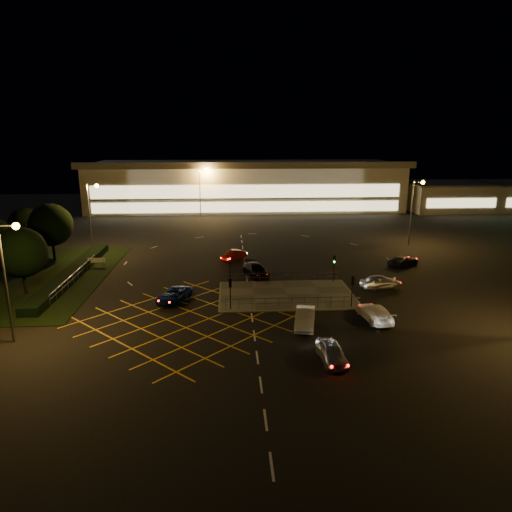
{
  "coord_description": "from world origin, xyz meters",
  "views": [
    {
      "loc": [
        -4.01,
        -47.93,
        16.52
      ],
      "look_at": [
        -0.71,
        7.13,
        2.0
      ],
      "focal_mm": 32.0,
      "sensor_mm": 36.0,
      "label": 1
    }
  ],
  "objects": [
    {
      "name": "car_east_grey",
      "position": [
        18.82,
        8.65,
        0.65
      ],
      "size": [
        5.04,
        4.45,
        1.29
      ],
      "primitive_type": "imported",
      "rotation": [
        0.0,
        0.0,
        2.19
      ],
      "color": "black",
      "rests_on": "ground"
    },
    {
      "name": "car_left_blue",
      "position": [
        -9.82,
        -3.12,
        0.68
      ],
      "size": [
        3.84,
        5.37,
        1.36
      ],
      "primitive_type": "imported",
      "rotation": [
        0.0,
        0.0,
        5.92
      ],
      "color": "#0D1D51",
      "rests_on": "ground"
    },
    {
      "name": "hedge",
      "position": [
        -23.0,
        6.0,
        0.5
      ],
      "size": [
        2.0,
        26.0,
        1.0
      ],
      "primitive_type": "cube",
      "color": "black",
      "rests_on": "ground"
    },
    {
      "name": "streetlight_ne",
      "position": [
        24.44,
        20.0,
        6.56
      ],
      "size": [
        1.78,
        0.56,
        10.03
      ],
      "color": "slate",
      "rests_on": "ground"
    },
    {
      "name": "tree_d",
      "position": [
        -34.0,
        20.0,
        4.02
      ],
      "size": [
        4.68,
        4.68,
        6.37
      ],
      "color": "black",
      "rests_on": "ground"
    },
    {
      "name": "streetlight_sw",
      "position": [
        -21.56,
        -12.0,
        6.56
      ],
      "size": [
        1.78,
        0.56,
        10.03
      ],
      "color": "slate",
      "rests_on": "ground"
    },
    {
      "name": "car_far_dkgrey",
      "position": [
        -0.88,
        5.12,
        0.75
      ],
      "size": [
        3.6,
        5.56,
        1.5
      ],
      "primitive_type": "imported",
      "rotation": [
        0.0,
        0.0,
        0.32
      ],
      "color": "black",
      "rests_on": "ground"
    },
    {
      "name": "streetlight_far_left",
      "position": [
        -9.56,
        48.0,
        6.56
      ],
      "size": [
        1.78,
        0.56,
        10.03
      ],
      "color": "slate",
      "rests_on": "ground"
    },
    {
      "name": "ground",
      "position": [
        0.0,
        0.0,
        0.0
      ],
      "size": [
        180.0,
        180.0,
        0.0
      ],
      "primitive_type": "plane",
      "color": "black",
      "rests_on": "ground"
    },
    {
      "name": "car_queue_white",
      "position": [
        2.63,
        -10.28,
        0.78
      ],
      "size": [
        2.59,
        4.97,
        1.56
      ],
      "primitive_type": "imported",
      "rotation": [
        0.0,
        0.0,
        6.08
      ],
      "color": "silver",
      "rests_on": "ground"
    },
    {
      "name": "car_near_silver",
      "position": [
        3.58,
        -16.91,
        0.74
      ],
      "size": [
        2.0,
        4.45,
        1.48
      ],
      "primitive_type": "imported",
      "rotation": [
        0.0,
        0.0,
        0.06
      ],
      "color": "silver",
      "rests_on": "ground"
    },
    {
      "name": "signal_nw",
      "position": [
        -4.0,
        1.99,
        2.37
      ],
      "size": [
        0.28,
        0.3,
        3.15
      ],
      "color": "black",
      "rests_on": "pedestrian_island"
    },
    {
      "name": "signal_se",
      "position": [
        8.0,
        -5.99,
        2.37
      ],
      "size": [
        0.28,
        0.3,
        3.15
      ],
      "rotation": [
        0.0,
        0.0,
        3.14
      ],
      "color": "black",
      "rests_on": "pedestrian_island"
    },
    {
      "name": "signal_ne",
      "position": [
        8.0,
        1.99,
        2.37
      ],
      "size": [
        0.28,
        0.3,
        3.15
      ],
      "color": "black",
      "rests_on": "pedestrian_island"
    },
    {
      "name": "tree_c",
      "position": [
        -28.0,
        14.0,
        4.95
      ],
      "size": [
        5.76,
        5.76,
        7.84
      ],
      "color": "black",
      "rests_on": "ground"
    },
    {
      "name": "signal_sw",
      "position": [
        -4.0,
        -5.99,
        2.37
      ],
      "size": [
        0.28,
        0.3,
        3.15
      ],
      "rotation": [
        0.0,
        0.0,
        3.14
      ],
      "color": "black",
      "rests_on": "pedestrian_island"
    },
    {
      "name": "supermarket",
      "position": [
        0.0,
        61.95,
        5.31
      ],
      "size": [
        72.0,
        26.5,
        10.5
      ],
      "color": "beige",
      "rests_on": "ground"
    },
    {
      "name": "streetlight_far_right",
      "position": [
        30.44,
        50.0,
        6.56
      ],
      "size": [
        1.78,
        0.56,
        10.03
      ],
      "color": "slate",
      "rests_on": "ground"
    },
    {
      "name": "retail_unit_a",
      "position": [
        46.0,
        53.97,
        3.21
      ],
      "size": [
        18.8,
        14.8,
        6.35
      ],
      "color": "beige",
      "rests_on": "ground"
    },
    {
      "name": "grass_verge",
      "position": [
        -28.0,
        6.0,
        0.04
      ],
      "size": [
        18.0,
        30.0,
        0.08
      ],
      "primitive_type": "cube",
      "color": "black",
      "rests_on": "ground"
    },
    {
      "name": "car_approach_white",
      "position": [
        9.33,
        -9.25,
        0.73
      ],
      "size": [
        2.65,
        5.27,
        1.47
      ],
      "primitive_type": "imported",
      "rotation": [
        0.0,
        0.0,
        3.26
      ],
      "color": "white",
      "rests_on": "ground"
    },
    {
      "name": "pedestrian_island",
      "position": [
        2.0,
        -2.0,
        0.06
      ],
      "size": [
        14.0,
        9.0,
        0.12
      ],
      "primitive_type": "cube",
      "color": "#4C4944",
      "rests_on": "ground"
    },
    {
      "name": "car_right_silver",
      "position": [
        12.77,
        -0.46,
        0.78
      ],
      "size": [
        4.86,
        2.7,
        1.56
      ],
      "primitive_type": "imported",
      "rotation": [
        0.0,
        0.0,
        1.77
      ],
      "color": "#9DA0A4",
      "rests_on": "ground"
    },
    {
      "name": "car_circ_red",
      "position": [
        -3.42,
        12.61,
        0.68
      ],
      "size": [
        3.69,
        4.11,
        1.36
      ],
      "primitive_type": "imported",
      "rotation": [
        0.0,
        0.0,
        5.61
      ],
      "color": "maroon",
      "rests_on": "ground"
    },
    {
      "name": "streetlight_nw",
      "position": [
        -23.56,
        18.0,
        6.56
      ],
      "size": [
        1.78,
        0.56,
        10.03
      ],
      "color": "slate",
      "rests_on": "ground"
    },
    {
      "name": "tree_e",
      "position": [
        -26.0,
        0.0,
        4.64
      ],
      "size": [
        5.4,
        5.4,
        7.35
      ],
      "color": "black",
      "rests_on": "ground"
    }
  ]
}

